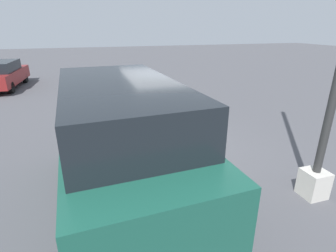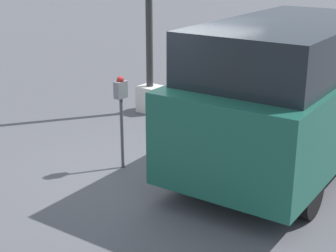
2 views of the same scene
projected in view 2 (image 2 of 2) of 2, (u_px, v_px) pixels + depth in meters
ground_plane at (153, 169)px, 8.11m from camera, size 80.00×80.00×0.00m
parking_meter_near at (121, 101)px, 7.81m from camera, size 0.20×0.12×1.48m
lamp_post at (149, 8)px, 10.30m from camera, size 0.44×0.44×6.86m
parked_van at (289, 91)px, 7.87m from camera, size 4.85×2.24×2.30m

